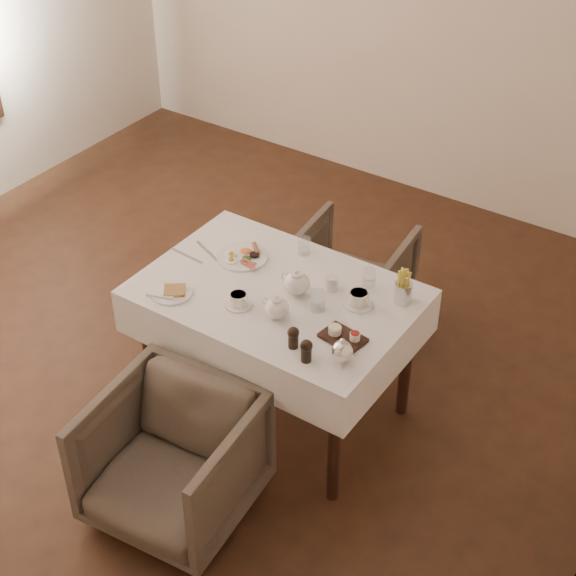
# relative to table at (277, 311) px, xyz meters

# --- Properties ---
(table) EXTENTS (1.28, 0.88, 0.75)m
(table) POSITION_rel_table_xyz_m (0.00, 0.00, 0.00)
(table) COLOR black
(table) RESTS_ON ground
(armchair_near) EXTENTS (0.73, 0.75, 0.62)m
(armchair_near) POSITION_rel_table_xyz_m (-0.01, -0.79, -0.33)
(armchair_near) COLOR #4E4539
(armchair_near) RESTS_ON ground
(armchair_far) EXTENTS (0.66, 0.67, 0.56)m
(armchair_far) POSITION_rel_table_xyz_m (-0.10, 0.89, -0.36)
(armchair_far) COLOR #4E4539
(armchair_far) RESTS_ON ground
(breakfast_plate) EXTENTS (0.26, 0.26, 0.03)m
(breakfast_plate) POSITION_rel_table_xyz_m (-0.30, 0.14, 0.13)
(breakfast_plate) COLOR white
(breakfast_plate) RESTS_ON table
(side_plate) EXTENTS (0.21, 0.20, 0.02)m
(side_plate) POSITION_rel_table_xyz_m (-0.40, -0.30, 0.13)
(side_plate) COLOR white
(side_plate) RESTS_ON table
(teapot_centre) EXTENTS (0.18, 0.14, 0.13)m
(teapot_centre) POSITION_rel_table_xyz_m (0.09, 0.04, 0.18)
(teapot_centre) COLOR white
(teapot_centre) RESTS_ON table
(teapot_front) EXTENTS (0.15, 0.12, 0.12)m
(teapot_front) POSITION_rel_table_xyz_m (0.11, -0.16, 0.18)
(teapot_front) COLOR white
(teapot_front) RESTS_ON table
(creamer) EXTENTS (0.06, 0.06, 0.07)m
(creamer) POSITION_rel_table_xyz_m (0.21, 0.16, 0.15)
(creamer) COLOR white
(creamer) RESTS_ON table
(teacup_near) EXTENTS (0.13, 0.13, 0.06)m
(teacup_near) POSITION_rel_table_xyz_m (-0.08, -0.19, 0.15)
(teacup_near) COLOR white
(teacup_near) RESTS_ON table
(teacup_far) EXTENTS (0.14, 0.14, 0.07)m
(teacup_far) POSITION_rel_table_xyz_m (0.37, 0.12, 0.15)
(teacup_far) COLOR white
(teacup_far) RESTS_ON table
(glass_left) EXTENTS (0.08, 0.08, 0.09)m
(glass_left) POSITION_rel_table_xyz_m (-0.07, 0.34, 0.16)
(glass_left) COLOR silver
(glass_left) RESTS_ON table
(glass_mid) EXTENTS (0.09, 0.09, 0.10)m
(glass_mid) POSITION_rel_table_xyz_m (0.23, -0.01, 0.17)
(glass_mid) COLOR silver
(glass_mid) RESTS_ON table
(glass_right) EXTENTS (0.08, 0.08, 0.09)m
(glass_right) POSITION_rel_table_xyz_m (0.33, 0.28, 0.16)
(glass_right) COLOR silver
(glass_right) RESTS_ON table
(condiment_board) EXTENTS (0.21, 0.15, 0.05)m
(condiment_board) POSITION_rel_table_xyz_m (0.44, -0.13, 0.13)
(condiment_board) COLOR black
(condiment_board) RESTS_ON table
(pepper_mill_left) EXTENTS (0.05, 0.05, 0.11)m
(pepper_mill_left) POSITION_rel_table_xyz_m (0.29, -0.29, 0.17)
(pepper_mill_left) COLOR black
(pepper_mill_left) RESTS_ON table
(pepper_mill_right) EXTENTS (0.07, 0.07, 0.11)m
(pepper_mill_right) POSITION_rel_table_xyz_m (0.38, -0.34, 0.17)
(pepper_mill_right) COLOR black
(pepper_mill_right) RESTS_ON table
(silver_pot) EXTENTS (0.14, 0.13, 0.12)m
(silver_pot) POSITION_rel_table_xyz_m (0.51, -0.26, 0.18)
(silver_pot) COLOR white
(silver_pot) RESTS_ON table
(fries_cup) EXTENTS (0.08, 0.08, 0.18)m
(fries_cup) POSITION_rel_table_xyz_m (0.52, 0.26, 0.19)
(fries_cup) COLOR silver
(fries_cup) RESTS_ON table
(cutlery_fork) EXTENTS (0.20, 0.09, 0.00)m
(cutlery_fork) POSITION_rel_table_xyz_m (-0.47, 0.08, 0.12)
(cutlery_fork) COLOR silver
(cutlery_fork) RESTS_ON table
(cutlery_knife) EXTENTS (0.21, 0.03, 0.00)m
(cutlery_knife) POSITION_rel_table_xyz_m (-0.53, -0.01, 0.12)
(cutlery_knife) COLOR silver
(cutlery_knife) RESTS_ON table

